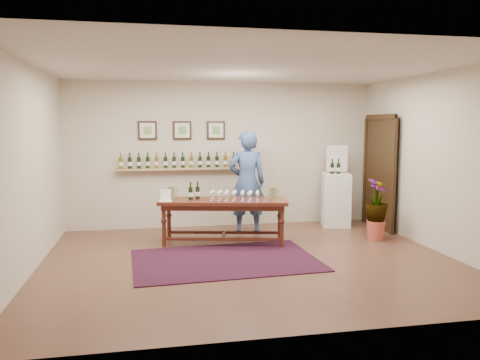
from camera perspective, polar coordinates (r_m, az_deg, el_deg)
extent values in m
plane|color=brown|center=(6.96, 1.27, -9.79)|extent=(6.00, 6.00, 0.00)
plane|color=beige|center=(9.15, -2.02, 3.08)|extent=(6.00, 0.00, 6.00)
plane|color=beige|center=(4.31, 8.37, -1.04)|extent=(6.00, 0.00, 6.00)
plane|color=beige|center=(6.74, -24.49, 1.20)|extent=(0.00, 5.00, 5.00)
plane|color=beige|center=(7.90, 23.09, 1.98)|extent=(0.00, 5.00, 5.00)
plane|color=beige|center=(6.73, 1.33, 13.73)|extent=(6.00, 6.00, 0.00)
cube|color=tan|center=(8.99, -6.97, 1.37)|extent=(2.50, 0.16, 0.04)
cube|color=black|center=(9.35, 16.88, 0.72)|extent=(0.10, 1.00, 2.10)
cube|color=black|center=(9.33, 16.61, 0.72)|extent=(0.04, 1.12, 2.22)
cube|color=black|center=(9.00, -11.22, 5.95)|extent=(0.35, 0.03, 0.35)
cube|color=silver|center=(8.98, -11.22, 5.95)|extent=(0.28, 0.01, 0.28)
cube|color=#76A351|center=(8.98, -11.22, 5.95)|extent=(0.15, 0.00, 0.15)
cube|color=black|center=(9.02, -7.06, 6.03)|extent=(0.35, 0.03, 0.35)
cube|color=silver|center=(9.00, -7.06, 6.03)|extent=(0.28, 0.01, 0.28)
cube|color=#76A351|center=(9.00, -7.05, 6.03)|extent=(0.15, 0.00, 0.15)
cube|color=black|center=(9.09, -2.95, 6.08)|extent=(0.35, 0.03, 0.35)
cube|color=silver|center=(9.07, -2.93, 6.08)|extent=(0.28, 0.01, 0.28)
cube|color=#76A351|center=(9.07, -2.93, 6.08)|extent=(0.15, 0.00, 0.15)
cube|color=#4F0E18|center=(6.97, -1.82, -9.72)|extent=(2.75, 1.91, 0.01)
cube|color=#401810|center=(7.79, -2.04, -2.61)|extent=(2.20, 1.09, 0.06)
cube|color=#401810|center=(7.80, -2.04, -3.09)|extent=(2.06, 0.96, 0.10)
cylinder|color=#401810|center=(7.73, -9.26, -5.57)|extent=(0.08, 0.08, 0.69)
cylinder|color=#401810|center=(7.63, 5.12, -5.68)|extent=(0.08, 0.08, 0.69)
cylinder|color=#401810|center=(8.19, -8.66, -4.87)|extent=(0.08, 0.08, 0.69)
cylinder|color=#401810|center=(8.10, 4.88, -4.95)|extent=(0.08, 0.08, 0.69)
cube|color=#401810|center=(7.67, -2.12, -7.21)|extent=(1.88, 0.45, 0.05)
cube|color=#401810|center=(8.13, -1.93, -6.40)|extent=(1.88, 0.45, 0.05)
cube|color=#401810|center=(7.90, -2.02, -6.79)|extent=(0.15, 0.48, 0.05)
cube|color=silver|center=(7.72, -9.06, -1.83)|extent=(0.23, 0.19, 0.19)
cube|color=silver|center=(9.37, 11.61, -2.39)|extent=(0.63, 0.63, 1.04)
cube|color=silver|center=(9.44, 11.75, 2.58)|extent=(0.41, 0.12, 0.57)
cone|color=#B94D3D|center=(8.46, 16.20, -5.91)|extent=(0.32, 0.32, 0.34)
imported|color=#193315|center=(8.38, 16.30, -2.84)|extent=(0.69, 0.69, 0.58)
imported|color=#375383|center=(8.55, 0.85, -0.26)|extent=(0.71, 0.49, 1.88)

